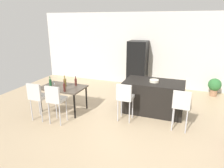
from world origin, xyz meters
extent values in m
plane|color=tan|center=(0.00, 0.00, 0.00)|extent=(10.00, 10.00, 0.00)
cube|color=beige|center=(0.00, 3.16, 1.45)|extent=(10.00, 0.12, 2.90)
cube|color=black|center=(0.40, 0.65, 0.46)|extent=(1.69, 0.95, 0.92)
cube|color=beige|center=(-0.21, -0.15, 0.65)|extent=(0.41, 0.41, 0.08)
cube|color=beige|center=(-0.20, -0.32, 0.87)|extent=(0.40, 0.07, 0.36)
cylinder|color=#B2B2B7|center=(-0.37, 0.01, 0.30)|extent=(0.03, 0.03, 0.61)
cylinder|color=#B2B2B7|center=(-0.05, 0.02, 0.30)|extent=(0.03, 0.03, 0.61)
cylinder|color=#B2B2B7|center=(-0.36, -0.31, 0.30)|extent=(0.03, 0.03, 0.61)
cylinder|color=#B2B2B7|center=(-0.04, -0.30, 0.30)|extent=(0.03, 0.03, 0.61)
cube|color=beige|center=(1.20, -0.15, 0.65)|extent=(0.41, 0.41, 0.08)
cube|color=beige|center=(1.19, -0.32, 0.87)|extent=(0.40, 0.07, 0.36)
cylinder|color=#B2B2B7|center=(1.04, 0.02, 0.30)|extent=(0.03, 0.03, 0.61)
cylinder|color=#B2B2B7|center=(1.36, 0.01, 0.30)|extent=(0.03, 0.03, 0.61)
cylinder|color=#B2B2B7|center=(1.03, -0.30, 0.30)|extent=(0.03, 0.03, 0.61)
cylinder|color=#B2B2B7|center=(1.35, -0.31, 0.30)|extent=(0.03, 0.03, 0.61)
cube|color=#4C4238|center=(-2.10, -0.21, 0.72)|extent=(1.26, 0.81, 0.04)
cylinder|color=black|center=(-2.67, 0.14, 0.35)|extent=(0.05, 0.05, 0.70)
cylinder|color=black|center=(-1.53, 0.14, 0.35)|extent=(0.05, 0.05, 0.70)
cylinder|color=black|center=(-2.67, -0.56, 0.35)|extent=(0.05, 0.05, 0.70)
cylinder|color=black|center=(-1.53, -0.56, 0.35)|extent=(0.05, 0.05, 0.70)
cube|color=beige|center=(-2.39, -0.92, 0.65)|extent=(0.41, 0.41, 0.08)
cube|color=beige|center=(-2.38, -1.09, 0.87)|extent=(0.40, 0.07, 0.36)
cylinder|color=#B2B2B7|center=(-2.55, -0.76, 0.30)|extent=(0.03, 0.03, 0.61)
cylinder|color=#B2B2B7|center=(-2.23, -0.75, 0.30)|extent=(0.03, 0.03, 0.61)
cylinder|color=#B2B2B7|center=(-2.54, -1.08, 0.30)|extent=(0.03, 0.03, 0.61)
cylinder|color=#B2B2B7|center=(-2.22, -1.07, 0.30)|extent=(0.03, 0.03, 0.61)
cube|color=beige|center=(-1.82, -0.92, 0.65)|extent=(0.41, 0.41, 0.08)
cube|color=beige|center=(-1.81, -1.08, 0.87)|extent=(0.40, 0.07, 0.36)
cylinder|color=#B2B2B7|center=(-1.98, -0.76, 0.30)|extent=(0.03, 0.03, 0.61)
cylinder|color=#B2B2B7|center=(-1.66, -0.75, 0.30)|extent=(0.03, 0.03, 0.61)
cylinder|color=#B2B2B7|center=(-1.97, -1.08, 0.30)|extent=(0.03, 0.03, 0.61)
cylinder|color=#B2B2B7|center=(-1.65, -1.07, 0.30)|extent=(0.03, 0.03, 0.61)
cylinder|color=#471E19|center=(-1.82, -0.54, 0.85)|extent=(0.06, 0.06, 0.22)
cylinder|color=#471E19|center=(-1.82, -0.54, 1.01)|extent=(0.02, 0.02, 0.09)
cylinder|color=#471E19|center=(-1.81, 0.04, 0.84)|extent=(0.07, 0.07, 0.20)
cylinder|color=#471E19|center=(-1.81, 0.04, 0.98)|extent=(0.02, 0.02, 0.08)
cylinder|color=brown|center=(-2.06, -0.15, 0.85)|extent=(0.08, 0.08, 0.23)
cylinder|color=brown|center=(-2.06, -0.15, 1.02)|extent=(0.03, 0.03, 0.10)
cylinder|color=#194723|center=(-2.36, -0.43, 0.86)|extent=(0.07, 0.07, 0.25)
cylinder|color=#194723|center=(-2.36, -0.43, 1.03)|extent=(0.03, 0.03, 0.09)
cylinder|color=silver|center=(-2.63, -0.09, 0.74)|extent=(0.06, 0.06, 0.00)
cylinder|color=silver|center=(-2.63, -0.09, 0.78)|extent=(0.01, 0.01, 0.08)
cone|color=silver|center=(-2.63, -0.09, 0.87)|extent=(0.07, 0.07, 0.09)
cylinder|color=silver|center=(-2.33, -0.32, 0.74)|extent=(0.06, 0.06, 0.00)
cylinder|color=silver|center=(-2.33, -0.32, 0.78)|extent=(0.01, 0.01, 0.08)
cone|color=silver|center=(-2.33, -0.32, 0.87)|extent=(0.07, 0.07, 0.09)
cube|color=black|center=(-0.60, 2.72, 0.92)|extent=(0.72, 0.68, 1.84)
cylinder|color=beige|center=(0.40, 0.60, 0.96)|extent=(0.26, 0.26, 0.07)
cylinder|color=#996B4C|center=(2.21, 2.71, 0.11)|extent=(0.24, 0.24, 0.22)
sphere|color=#2D6B33|center=(2.21, 2.71, 0.42)|extent=(0.44, 0.44, 0.44)
camera|label=1|loc=(1.23, -4.94, 2.61)|focal=32.46mm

